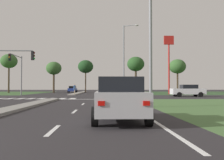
{
  "coord_description": "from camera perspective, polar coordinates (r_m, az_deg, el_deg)",
  "views": [
    {
      "loc": [
        4.92,
        -4.76,
        1.25
      ],
      "look_at": [
        6.31,
        32.26,
        2.28
      ],
      "focal_mm": 42.36,
      "sensor_mm": 36.0,
      "label": 1
    }
  ],
  "objects": [
    {
      "name": "crosswalk_bar_fourth",
      "position": [
        30.62,
        -17.08,
        -3.86
      ],
      "size": [
        0.7,
        2.8,
        0.01
      ],
      "primitive_type": "cube",
      "color": "silver",
      "rests_on": "ground"
    },
    {
      "name": "crosswalk_bar_seventh",
      "position": [
        29.92,
        -10.66,
        -3.95
      ],
      "size": [
        0.7,
        2.8,
        0.01
      ],
      "primitive_type": "cube",
      "color": "silver",
      "rests_on": "ground"
    },
    {
      "name": "street_lamp_near",
      "position": [
        17.67,
        8.66,
        13.72
      ],
      "size": [
        1.85,
        1.06,
        10.78
      ],
      "color": "gray",
      "rests_on": "ground"
    },
    {
      "name": "crosswalk_bar_sixth",
      "position": [
        30.11,
        -12.83,
        -3.93
      ],
      "size": [
        0.7,
        2.8,
        0.01
      ],
      "primitive_type": "cube",
      "color": "silver",
      "rests_on": "ground"
    },
    {
      "name": "traffic_signal_near_left",
      "position": [
        30.15,
        -22.47,
        3.32
      ],
      "size": [
        5.5,
        0.32,
        5.39
      ],
      "color": "gray",
      "rests_on": "ground"
    },
    {
      "name": "treeline_third",
      "position": [
        60.67,
        -12.45,
        2.44
      ],
      "size": [
        3.43,
        3.43,
        7.01
      ],
      "color": "#423323",
      "rests_on": "ground"
    },
    {
      "name": "crosswalk_bar_second",
      "position": [
        31.29,
        -21.16,
        -3.77
      ],
      "size": [
        0.7,
        2.8,
        0.01
      ],
      "primitive_type": "cube",
      "color": "silver",
      "rests_on": "ground"
    },
    {
      "name": "fastfood_pole_sign",
      "position": [
        49.61,
        12.16,
        6.08
      ],
      "size": [
        1.8,
        0.4,
        10.68
      ],
      "color": "red",
      "rests_on": "ground"
    },
    {
      "name": "stop_bar_near",
      "position": [
        27.81,
        -4.46,
        -4.16
      ],
      "size": [
        6.4,
        0.5,
        0.01
      ],
      "primitive_type": "cube",
      "color": "silver",
      "rests_on": "ground"
    },
    {
      "name": "grass_verge_far_right",
      "position": [
        62.75,
        17.03,
        -2.66
      ],
      "size": [
        35.0,
        35.0,
        0.01
      ],
      "primitive_type": "cube",
      "color": "#2D4C28",
      "rests_on": "ground"
    },
    {
      "name": "lane_dash_second",
      "position": [
        13.9,
        -8.06,
        -6.73
      ],
      "size": [
        0.14,
        2.0,
        0.01
      ],
      "primitive_type": "cube",
      "color": "silver",
      "rests_on": "ground"
    },
    {
      "name": "treeline_second",
      "position": [
        64.2,
        -21.35,
        3.76
      ],
      "size": [
        3.75,
        3.75,
        8.79
      ],
      "color": "#423323",
      "rests_on": "ground"
    },
    {
      "name": "car_blue_third",
      "position": [
        64.51,
        -8.51,
        -1.98
      ],
      "size": [
        2.07,
        4.24,
        1.56
      ],
      "rotation": [
        0.0,
        0.0,
        3.14
      ],
      "color": "navy",
      "rests_on": "ground"
    },
    {
      "name": "car_silver_second",
      "position": [
        9.87,
        1.58,
        -4.1
      ],
      "size": [
        1.96,
        4.31,
        1.61
      ],
      "color": "#B7B7BC",
      "rests_on": "ground"
    },
    {
      "name": "treeline_fifth",
      "position": [
        60.23,
        5.15,
        3.39
      ],
      "size": [
        3.9,
        3.9,
        8.21
      ],
      "color": "#423323",
      "rests_on": "ground"
    },
    {
      "name": "crosswalk_bar_third",
      "position": [
        30.94,
        -19.14,
        -3.82
      ],
      "size": [
        0.7,
        2.8,
        0.01
      ],
      "primitive_type": "cube",
      "color": "silver",
      "rests_on": "ground"
    },
    {
      "name": "crosswalk_bar_eighth",
      "position": [
        29.77,
        -8.47,
        -3.98
      ],
      "size": [
        0.7,
        2.8,
        0.01
      ],
      "primitive_type": "cube",
      "color": "silver",
      "rests_on": "ground"
    },
    {
      "name": "ground_plane",
      "position": [
        35.13,
        -10.21,
        -3.61
      ],
      "size": [
        200.0,
        200.0,
        0.0
      ],
      "primitive_type": "plane",
      "color": "#282628"
    },
    {
      "name": "traffic_signal_far_left",
      "position": [
        41.44,
        -19.74,
        2.63
      ],
      "size": [
        0.32,
        5.6,
        6.1
      ],
      "color": "gray",
      "rests_on": "ground"
    },
    {
      "name": "edge_line_right",
      "position": [
        16.92,
        4.43,
        -5.82
      ],
      "size": [
        0.14,
        24.0,
        0.01
      ],
      "primitive_type": "cube",
      "color": "silver",
      "rests_on": "ground"
    },
    {
      "name": "car_white_fourth",
      "position": [
        36.77,
        16.06,
        -2.2
      ],
      "size": [
        4.44,
        2.1,
        1.61
      ],
      "rotation": [
        0.0,
        0.0,
        1.57
      ],
      "color": "silver",
      "rests_on": "ground"
    },
    {
      "name": "pedestrian_at_median",
      "position": [
        45.41,
        -8.08,
        -1.7
      ],
      "size": [
        0.34,
        0.34,
        1.67
      ],
      "rotation": [
        0.0,
        0.0,
        2.91
      ],
      "color": "#9E8966",
      "rests_on": "median_island_far"
    },
    {
      "name": "lane_dash_third",
      "position": [
        19.86,
        -6.27,
        -5.19
      ],
      "size": [
        0.14,
        2.0,
        0.01
      ],
      "primitive_type": "cube",
      "color": "silver",
      "rests_on": "ground"
    },
    {
      "name": "street_lamp_second",
      "position": [
        38.0,
        2.79,
        5.04
      ],
      "size": [
        2.14,
        1.29,
        10.16
      ],
      "color": "gray",
      "rests_on": "ground"
    },
    {
      "name": "crosswalk_bar_fifth",
      "position": [
        30.34,
        -14.97,
        -3.89
      ],
      "size": [
        0.7,
        2.8,
        0.01
      ],
      "primitive_type": "cube",
      "color": "silver",
      "rests_on": "ground"
    },
    {
      "name": "median_island_far",
      "position": [
        59.98,
        -6.85,
        -2.71
      ],
      "size": [
        1.2,
        36.0,
        0.14
      ],
      "primitive_type": "cube",
      "color": "gray",
      "rests_on": "ground"
    },
    {
      "name": "treeline_sixth",
      "position": [
        60.99,
        13.94,
        2.82
      ],
      "size": [
        3.77,
        3.77,
        7.55
      ],
      "color": "#423323",
      "rests_on": "ground"
    },
    {
      "name": "median_island_near",
      "position": [
        16.56,
        -19.53,
        -5.6
      ],
      "size": [
        1.2,
        22.0,
        0.14
      ],
      "primitive_type": "cube",
      "color": "gray",
      "rests_on": "ground"
    },
    {
      "name": "treeline_fourth",
      "position": [
        63.5,
        -5.72,
        2.87
      ],
      "size": [
        3.66,
        3.66,
        7.77
      ],
      "color": "#423323",
      "rests_on": "ground"
    },
    {
      "name": "lane_dash_near",
      "position": [
        8.0,
        -12.58,
        -10.53
      ],
      "size": [
        0.14,
        2.0,
        0.01
      ],
      "primitive_type": "cube",
      "color": "silver",
      "rests_on": "ground"
    }
  ]
}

